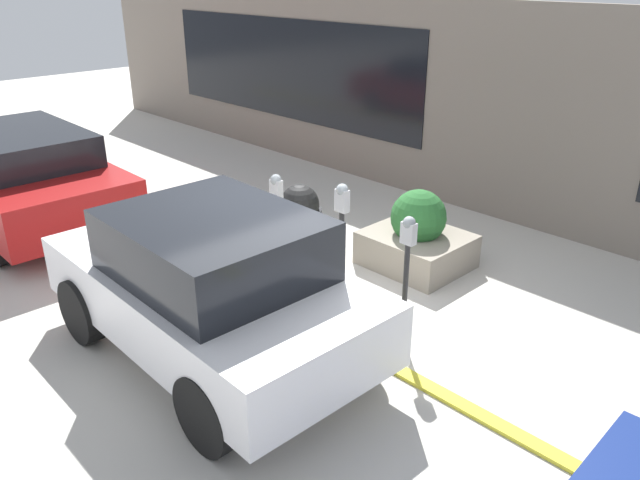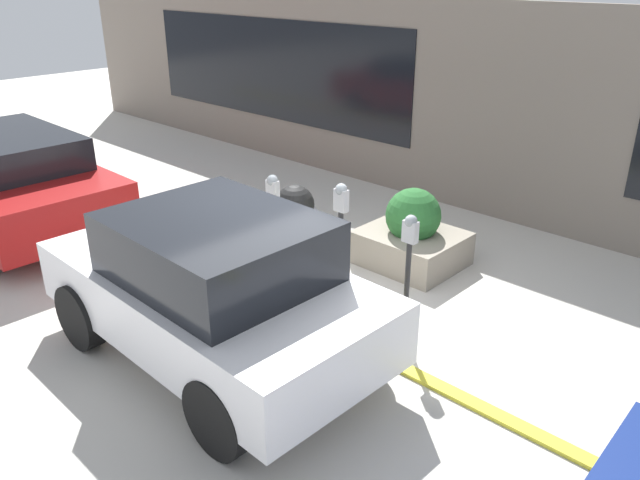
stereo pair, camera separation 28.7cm
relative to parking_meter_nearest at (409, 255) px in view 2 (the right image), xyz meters
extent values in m
plane|color=beige|center=(1.02, 0.40, -1.03)|extent=(40.00, 40.00, 0.00)
cube|color=gold|center=(1.02, 0.48, -1.01)|extent=(24.50, 0.16, 0.04)
cube|color=slate|center=(1.02, -4.07, 0.65)|extent=(24.50, 0.15, 3.36)
cube|color=black|center=(6.53, -3.99, 0.81)|extent=(7.35, 0.02, 2.01)
cylinder|color=#232326|center=(0.00, 0.00, -0.44)|extent=(0.06, 0.06, 1.17)
cube|color=#B7B7BC|center=(0.00, 0.00, 0.26)|extent=(0.16, 0.09, 0.23)
sphere|color=gray|center=(0.00, 0.00, 0.38)|extent=(0.13, 0.13, 0.13)
cylinder|color=#232326|center=(1.00, -0.05, -0.41)|extent=(0.06, 0.06, 1.24)
cube|color=#B7B7BC|center=(1.00, -0.05, 0.34)|extent=(0.16, 0.09, 0.26)
sphere|color=gray|center=(1.00, -0.05, 0.47)|extent=(0.14, 0.14, 0.14)
cylinder|color=#232326|center=(2.07, 0.02, -0.48)|extent=(0.08, 0.08, 1.10)
cube|color=#B7B7BC|center=(2.07, 0.02, 0.21)|extent=(0.17, 0.09, 0.28)
sphere|color=gray|center=(2.07, 0.02, 0.35)|extent=(0.14, 0.14, 0.14)
cube|color=gray|center=(1.09, -1.63, -0.80)|extent=(1.31, 1.15, 0.47)
sphere|color=#28662D|center=(1.09, -1.63, -0.32)|extent=(0.75, 0.75, 0.75)
cube|color=silver|center=(1.26, 1.64, -0.34)|extent=(3.86, 1.94, 0.64)
cube|color=black|center=(1.11, 1.64, 0.28)|extent=(2.02, 1.68, 0.61)
cylinder|color=black|center=(2.45, 0.77, -0.66)|extent=(0.73, 0.22, 0.73)
cylinder|color=black|center=(2.45, 2.50, -0.66)|extent=(0.73, 0.22, 0.73)
cylinder|color=black|center=(0.08, 0.77, -0.66)|extent=(0.73, 0.22, 0.73)
cylinder|color=black|center=(0.08, 2.50, -0.66)|extent=(0.73, 0.22, 0.73)
cube|color=maroon|center=(6.57, 1.59, -0.36)|extent=(4.77, 2.05, 0.71)
cube|color=black|center=(6.38, 1.59, 0.24)|extent=(2.50, 1.77, 0.48)
cylinder|color=black|center=(8.04, 0.69, -0.71)|extent=(0.64, 0.24, 0.64)
cylinder|color=black|center=(5.11, 0.69, -0.71)|extent=(0.64, 0.24, 0.64)
cylinder|color=black|center=(2.26, -0.54, -0.64)|extent=(0.60, 0.60, 0.79)
sphere|color=black|center=(2.26, -0.54, -0.17)|extent=(0.54, 0.54, 0.54)
camera|label=1|loc=(-3.59, 4.74, 2.76)|focal=35.00mm
camera|label=2|loc=(-3.39, 4.94, 2.76)|focal=35.00mm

